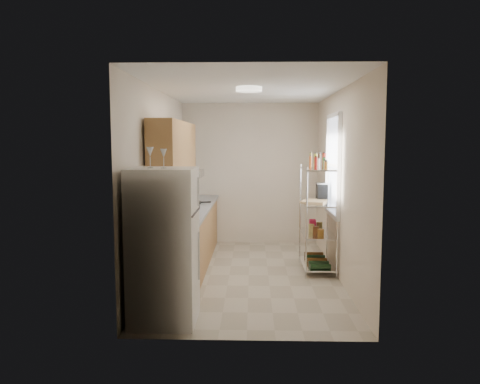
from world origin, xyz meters
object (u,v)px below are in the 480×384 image
at_px(rice_cooker, 190,201).
at_px(cutting_board, 314,201).
at_px(espresso_machine, 322,191).
at_px(refrigerator, 164,246).
at_px(frying_pan_large, 182,205).

xyz_separation_m(rice_cooker, cutting_board, (1.85, -0.18, 0.02)).
bearing_deg(espresso_machine, rice_cooker, -179.04).
bearing_deg(espresso_machine, refrigerator, -131.25).
bearing_deg(cutting_board, espresso_machine, 59.54).
height_order(rice_cooker, espresso_machine, espresso_machine).
distance_m(cutting_board, espresso_machine, 0.30).
bearing_deg(frying_pan_large, refrigerator, -62.72).
bearing_deg(refrigerator, rice_cooker, 90.76).
relative_size(refrigerator, espresso_machine, 6.09).
bearing_deg(rice_cooker, espresso_machine, 1.67).
xyz_separation_m(rice_cooker, frying_pan_large, (-0.13, 0.08, -0.08)).
relative_size(refrigerator, frying_pan_large, 5.95).
bearing_deg(rice_cooker, frying_pan_large, 148.88).
xyz_separation_m(rice_cooker, espresso_machine, (2.00, 0.06, 0.14)).
distance_m(refrigerator, frying_pan_large, 2.33).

